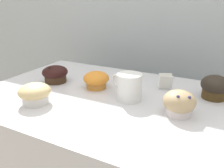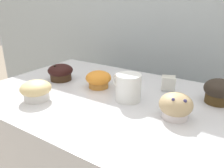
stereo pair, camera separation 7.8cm
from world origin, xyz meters
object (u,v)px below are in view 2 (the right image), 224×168
(muffin_front_center, at_px, (176,106))
(muffin_front_left, at_px, (61,72))
(muffin_back_left, at_px, (36,90))
(muffin_back_right, at_px, (98,79))
(coffee_cup, at_px, (128,87))
(muffin_front_right, at_px, (218,91))

(muffin_front_center, bearing_deg, muffin_front_left, 173.77)
(muffin_back_left, relative_size, muffin_back_right, 1.05)
(muffin_front_center, xyz_separation_m, coffee_cup, (-0.18, 0.04, 0.01))
(muffin_back_left, bearing_deg, muffin_front_center, 17.00)
(muffin_back_left, height_order, coffee_cup, coffee_cup)
(muffin_back_right, distance_m, muffin_front_right, 0.43)
(muffin_front_left, relative_size, coffee_cup, 0.85)
(muffin_front_center, relative_size, muffin_front_left, 0.91)
(muffin_back_right, height_order, coffee_cup, coffee_cup)
(muffin_back_right, relative_size, muffin_front_left, 0.95)
(muffin_front_left, bearing_deg, muffin_back_left, -68.02)
(muffin_front_center, height_order, coffee_cup, coffee_cup)
(coffee_cup, bearing_deg, muffin_front_right, 27.89)
(muffin_front_right, distance_m, coffee_cup, 0.30)
(muffin_front_center, bearing_deg, muffin_front_right, 63.52)
(muffin_back_left, bearing_deg, muffin_front_left, 111.98)
(muffin_back_right, bearing_deg, coffee_cup, -13.95)
(muffin_front_left, xyz_separation_m, coffee_cup, (0.35, -0.02, 0.01))
(muffin_front_right, xyz_separation_m, coffee_cup, (-0.26, -0.14, 0.01))
(coffee_cup, bearing_deg, muffin_back_right, 166.05)
(muffin_front_left, xyz_separation_m, muffin_front_right, (0.61, 0.12, 0.01))
(muffin_front_center, height_order, muffin_front_left, muffin_front_center)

